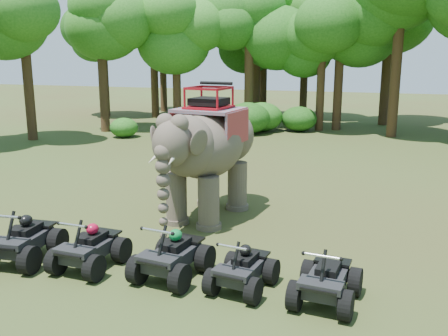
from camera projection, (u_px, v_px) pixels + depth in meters
The scene contains 21 objects.
ground at pixel (209, 251), 12.64m from camera, with size 110.00×110.00×0.00m, color #47381E.
elephant at pixel (208, 151), 14.95m from camera, with size 2.11×4.80×4.04m, color #50463A, non-canonical shape.
atv_0 at pixel (23, 234), 11.91m from camera, with size 1.34×1.84×1.36m, color black, non-canonical shape.
atv_1 at pixel (89, 242), 11.53m from camera, with size 1.25×1.72×1.27m, color black, non-canonical shape.
atv_2 at pixel (172, 249), 11.04m from camera, with size 1.30×1.79×1.32m, color black, non-canonical shape.
atv_3 at pixel (243, 263), 10.50m from camera, with size 1.14×1.57×1.16m, color black, non-canonical shape.
atv_4 at pixel (327, 273), 9.92m from camera, with size 1.22×1.67×1.24m, color black, non-canonical shape.
tree_0 at pixel (321, 73), 31.45m from camera, with size 5.09×5.09×7.27m, color #195114, non-canonical shape.
tree_1 at pixel (397, 53), 28.77m from camera, with size 6.83×6.83×9.75m, color #195114, non-canonical shape.
tree_22 at pixel (27, 66), 27.94m from camera, with size 5.82×5.82×8.32m, color #195114, non-canonical shape.
tree_23 at pixel (102, 61), 30.93m from camera, with size 6.19×6.19×8.84m, color #195114, non-canonical shape.
tree_24 at pixel (176, 65), 32.58m from camera, with size 5.75×5.75×8.21m, color #195114, non-canonical shape.
tree_25 at pixel (249, 59), 32.28m from camera, with size 6.28×6.28×8.96m, color #195114, non-canonical shape.
tree_26 at pixel (256, 51), 35.84m from camera, with size 7.05×7.05×10.07m, color #195114, non-canonical shape.
tree_28 at pixel (154, 56), 37.89m from camera, with size 6.53×6.53×9.33m, color #195114, non-canonical shape.
tree_29 at pixel (387, 52), 33.74m from camera, with size 6.96×6.96×9.95m, color #195114, non-canonical shape.
tree_30 at pixel (305, 58), 37.84m from camera, with size 6.35×6.35×9.08m, color #195114, non-canonical shape.
tree_31 at pixel (163, 57), 41.95m from camera, with size 6.34×6.34×9.06m, color #195114, non-canonical shape.
tree_33 at pixel (264, 66), 37.86m from camera, with size 5.52×5.52×7.89m, color #195114, non-canonical shape.
tree_34 at pixel (339, 61), 31.53m from camera, with size 6.20×6.20×8.85m, color #195114, non-canonical shape.
tree_35 at pixel (104, 63), 38.59m from camera, with size 5.76×5.76×8.23m, color #195114, non-canonical shape.
Camera 1 is at (3.99, -11.15, 4.90)m, focal length 40.00 mm.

